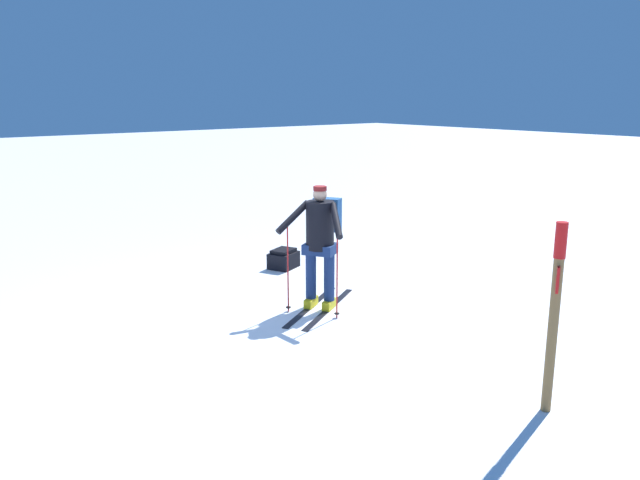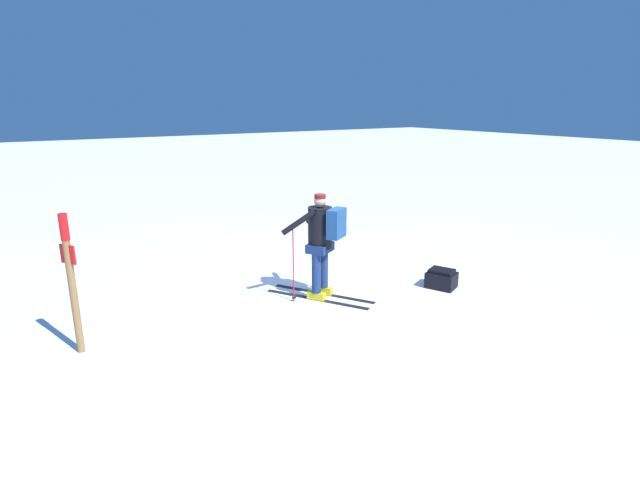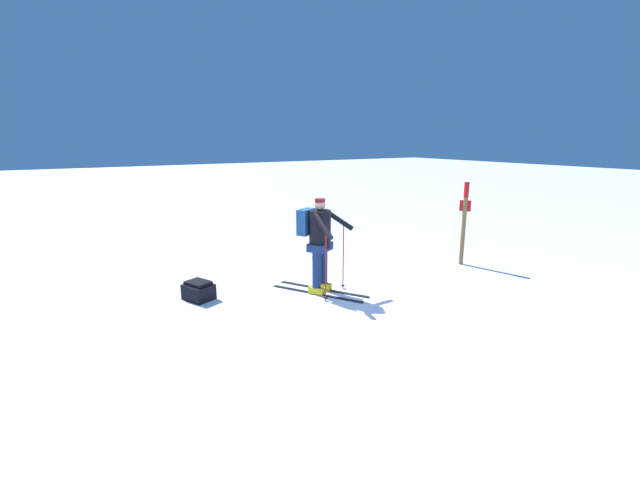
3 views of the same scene
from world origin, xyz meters
The scene contains 4 objects.
ground_plane centered at (0.00, 0.00, 0.00)m, with size 80.00×80.00×0.00m, color white.
skier centered at (0.67, -0.20, 1.03)m, with size 1.76×1.27×1.73m.
dropped_backpack centered at (1.44, 1.79, 0.16)m, with size 0.60×0.55×0.33m.
trail_marker centered at (0.51, -3.85, 1.08)m, with size 0.21×0.15×1.84m.
Camera 2 is at (7.13, -4.46, 3.15)m, focal length 28.00 mm.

